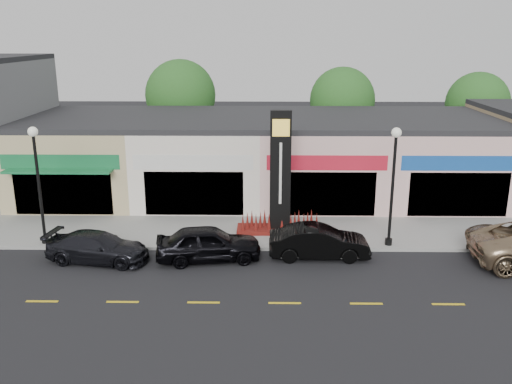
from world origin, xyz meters
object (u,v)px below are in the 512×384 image
lamp_west_near (38,174)px  car_black_sedan (209,243)px  car_dark_sedan (98,247)px  pylon_sign (280,190)px  lamp_east_near (393,175)px  car_black_conv (319,242)px

lamp_west_near → car_black_sedan: 8.41m
car_dark_sedan → car_black_sedan: (4.80, 0.20, 0.13)m
pylon_sign → car_dark_sedan: 8.85m
lamp_west_near → car_black_sedan: (7.81, -1.55, -2.70)m
lamp_west_near → car_black_sedan: size_ratio=1.21×
lamp_east_near → pylon_sign: pylon_sign is taller
pylon_sign → car_dark_sedan: size_ratio=1.34×
car_black_conv → lamp_east_near: bearing=-70.9°
pylon_sign → car_black_conv: pylon_sign is taller
lamp_east_near → pylon_sign: 5.42m
lamp_west_near → car_dark_sedan: bearing=-30.1°
lamp_east_near → car_black_conv: 4.49m
car_dark_sedan → pylon_sign: bearing=-57.7°
pylon_sign → car_dark_sedan: (-7.99, -3.45, -1.63)m
lamp_west_near → lamp_east_near: 16.00m
lamp_west_near → car_black_conv: 13.00m
lamp_east_near → pylon_sign: bearing=161.3°
lamp_east_near → car_black_conv: bearing=-160.6°
lamp_west_near → car_dark_sedan: size_ratio=1.23×
pylon_sign → lamp_west_near: bearing=-171.2°
car_dark_sedan → car_black_conv: (9.64, 0.57, 0.08)m
lamp_west_near → car_black_conv: size_ratio=1.24×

